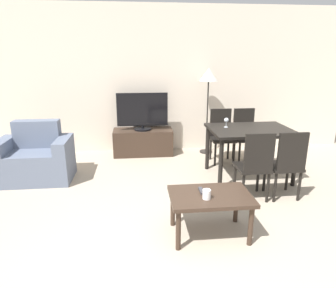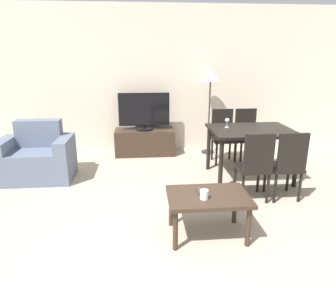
% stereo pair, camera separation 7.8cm
% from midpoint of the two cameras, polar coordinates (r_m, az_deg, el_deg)
% --- Properties ---
extents(ground_plane, '(18.00, 18.00, 0.00)m').
position_cam_midpoint_polar(ground_plane, '(2.72, 1.28, -25.03)').
color(ground_plane, tan).
extents(wall_back, '(7.82, 0.06, 2.70)m').
position_cam_midpoint_polar(wall_back, '(5.77, -2.67, 11.99)').
color(wall_back, beige).
rests_on(wall_back, ground_plane).
extents(armchair, '(1.03, 0.66, 0.87)m').
position_cam_midpoint_polar(armchair, '(4.88, -23.17, -2.53)').
color(armchair, slate).
rests_on(armchair, ground_plane).
extents(tv_stand, '(1.09, 0.48, 0.47)m').
position_cam_midpoint_polar(tv_stand, '(5.67, -4.05, 0.42)').
color(tv_stand, '#38281E').
rests_on(tv_stand, ground_plane).
extents(tv, '(0.93, 0.32, 0.68)m').
position_cam_midpoint_polar(tv, '(5.53, -4.17, 6.18)').
color(tv, black).
rests_on(tv, tv_stand).
extents(coffee_table, '(0.82, 0.55, 0.46)m').
position_cam_midpoint_polar(coffee_table, '(3.11, 8.37, -10.61)').
color(coffee_table, '#38281E').
rests_on(coffee_table, ground_plane).
extents(dining_table, '(1.20, 0.90, 0.76)m').
position_cam_midpoint_polar(dining_table, '(4.61, 15.98, 1.63)').
color(dining_table, black).
rests_on(dining_table, ground_plane).
extents(dining_chair_near, '(0.40, 0.40, 0.92)m').
position_cam_midpoint_polar(dining_chair_near, '(3.91, 16.77, -3.70)').
color(dining_chair_near, black).
rests_on(dining_chair_near, ground_plane).
extents(dining_chair_far, '(0.40, 0.40, 0.92)m').
position_cam_midpoint_polar(dining_chair_far, '(5.41, 15.13, 2.01)').
color(dining_chair_far, black).
rests_on(dining_chair_far, ground_plane).
extents(dining_chair_near_right, '(0.40, 0.40, 0.92)m').
position_cam_midpoint_polar(dining_chair_near_right, '(4.08, 22.28, -3.40)').
color(dining_chair_near_right, black).
rests_on(dining_chair_near_right, ground_plane).
extents(dining_chair_far_left, '(0.40, 0.40, 0.92)m').
position_cam_midpoint_polar(dining_chair_far_left, '(5.29, 10.85, 1.95)').
color(dining_chair_far_left, black).
rests_on(dining_chair_far_left, ground_plane).
extents(floor_lamp, '(0.34, 0.34, 1.59)m').
position_cam_midpoint_polar(floor_lamp, '(5.59, 8.49, 12.02)').
color(floor_lamp, black).
rests_on(floor_lamp, ground_plane).
extents(remote_primary, '(0.04, 0.15, 0.02)m').
position_cam_midpoint_polar(remote_primary, '(3.13, 6.71, -8.87)').
color(remote_primary, '#38383D').
rests_on(remote_primary, coffee_table).
extents(cup_white_near, '(0.08, 0.08, 0.09)m').
position_cam_midpoint_polar(cup_white_near, '(2.97, 7.66, -9.53)').
color(cup_white_near, white).
rests_on(cup_white_near, coffee_table).
extents(wine_glass_left, '(0.07, 0.07, 0.15)m').
position_cam_midpoint_polar(wine_glass_left, '(4.57, 11.69, 4.33)').
color(wine_glass_left, silver).
rests_on(wine_glass_left, dining_table).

